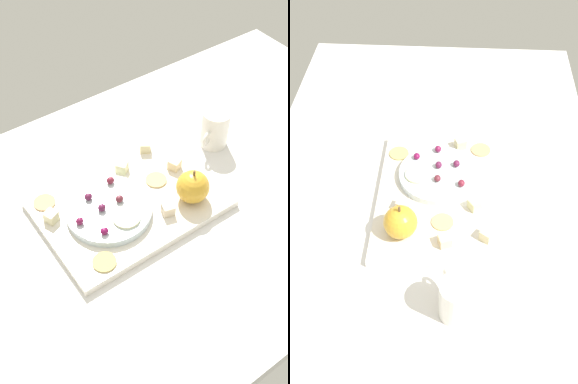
# 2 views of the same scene
# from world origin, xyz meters

# --- Properties ---
(table) EXTENTS (1.45, 0.83, 0.04)m
(table) POSITION_xyz_m (0.00, 0.00, 0.02)
(table) COLOR silver
(table) RESTS_ON ground
(platter) EXTENTS (0.39, 0.28, 0.02)m
(platter) POSITION_xyz_m (-0.05, 0.02, 0.05)
(platter) COLOR silver
(platter) RESTS_ON table
(serving_dish) EXTENTS (0.19, 0.19, 0.02)m
(serving_dish) POSITION_xyz_m (-0.10, 0.02, 0.07)
(serving_dish) COLOR silver
(serving_dish) RESTS_ON platter
(apple_whole) EXTENTS (0.07, 0.07, 0.07)m
(apple_whole) POSITION_xyz_m (0.07, -0.05, 0.10)
(apple_whole) COLOR gold
(apple_whole) RESTS_ON platter
(apple_stem) EXTENTS (0.01, 0.01, 0.01)m
(apple_stem) POSITION_xyz_m (0.07, -0.05, 0.14)
(apple_stem) COLOR brown
(apple_stem) RESTS_ON apple_whole
(cheese_cube_0) EXTENTS (0.03, 0.03, 0.02)m
(cheese_cube_0) POSITION_xyz_m (0.07, 0.13, 0.07)
(cheese_cube_0) COLOR beige
(cheese_cube_0) RESTS_ON platter
(cheese_cube_1) EXTENTS (0.03, 0.03, 0.02)m
(cheese_cube_1) POSITION_xyz_m (0.09, 0.05, 0.07)
(cheese_cube_1) COLOR beige
(cheese_cube_1) RESTS_ON platter
(cheese_cube_2) EXTENTS (0.03, 0.03, 0.02)m
(cheese_cube_2) POSITION_xyz_m (0.00, -0.05, 0.07)
(cheese_cube_2) COLOR beige
(cheese_cube_2) RESTS_ON platter
(cheese_cube_3) EXTENTS (0.03, 0.03, 0.02)m
(cheese_cube_3) POSITION_xyz_m (-0.01, 0.11, 0.07)
(cheese_cube_3) COLOR beige
(cheese_cube_3) RESTS_ON platter
(cheese_cube_4) EXTENTS (0.03, 0.03, 0.02)m
(cheese_cube_4) POSITION_xyz_m (-0.21, 0.07, 0.07)
(cheese_cube_4) COLOR beige
(cheese_cube_4) RESTS_ON platter
(cracker_0) EXTENTS (0.05, 0.05, 0.00)m
(cracker_0) POSITION_xyz_m (-0.18, -0.08, 0.06)
(cracker_0) COLOR tan
(cracker_0) RESTS_ON platter
(cracker_1) EXTENTS (0.05, 0.05, 0.00)m
(cracker_1) POSITION_xyz_m (0.04, 0.04, 0.06)
(cracker_1) COLOR tan
(cracker_1) RESTS_ON platter
(cracker_2) EXTENTS (0.05, 0.05, 0.00)m
(cracker_2) POSITION_xyz_m (-0.20, 0.13, 0.06)
(cracker_2) COLOR tan
(cracker_2) RESTS_ON platter
(grape_0) EXTENTS (0.02, 0.02, 0.02)m
(grape_0) POSITION_xyz_m (-0.12, 0.02, 0.09)
(grape_0) COLOR #621D42
(grape_0) RESTS_ON serving_dish
(grape_1) EXTENTS (0.02, 0.02, 0.02)m
(grape_1) POSITION_xyz_m (-0.07, 0.02, 0.08)
(grape_1) COLOR maroon
(grape_1) RESTS_ON serving_dish
(grape_2) EXTENTS (0.02, 0.02, 0.02)m
(grape_2) POSITION_xyz_m (-0.17, 0.02, 0.09)
(grape_2) COLOR maroon
(grape_2) RESTS_ON serving_dish
(grape_3) EXTENTS (0.02, 0.02, 0.01)m
(grape_3) POSITION_xyz_m (-0.15, -0.03, 0.08)
(grape_3) COLOR maroon
(grape_3) RESTS_ON serving_dish
(grape_4) EXTENTS (0.02, 0.02, 0.02)m
(grape_4) POSITION_xyz_m (-0.06, 0.08, 0.09)
(grape_4) COLOR maroon
(grape_4) RESTS_ON serving_dish
(grape_5) EXTENTS (0.02, 0.02, 0.02)m
(grape_5) POSITION_xyz_m (-0.13, 0.07, 0.09)
(grape_5) COLOR #631D41
(grape_5) RESTS_ON serving_dish
(apple_slice_0) EXTENTS (0.06, 0.06, 0.01)m
(apple_slice_0) POSITION_xyz_m (-0.09, -0.03, 0.08)
(apple_slice_0) COLOR beige
(apple_slice_0) RESTS_ON serving_dish
(cup) EXTENTS (0.10, 0.07, 0.10)m
(cup) POSITION_xyz_m (0.24, 0.07, 0.09)
(cup) COLOR white
(cup) RESTS_ON table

